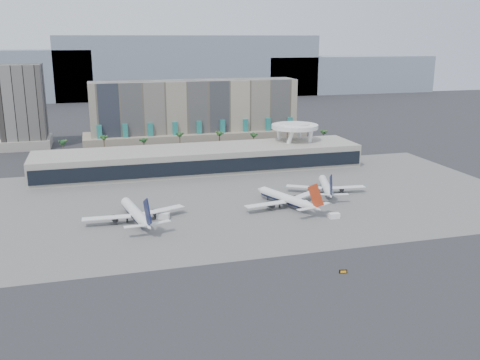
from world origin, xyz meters
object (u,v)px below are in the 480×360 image
object	(u,v)px
airliner_centre	(286,199)
airliner_left	(136,213)
airliner_right	(326,186)
service_vehicle_b	(334,216)
service_vehicle_a	(163,216)
taxiway_sign	(343,272)

from	to	relation	value
airliner_centre	airliner_left	bearing A→B (deg)	160.48
airliner_centre	airliner_right	distance (m)	28.03
airliner_centre	service_vehicle_b	size ratio (longest dim) A/B	9.48
airliner_right	service_vehicle_a	xyz separation A→B (m)	(-75.50, -15.66, -2.04)
airliner_centre	service_vehicle_b	bearing A→B (deg)	-76.77
service_vehicle_a	airliner_right	bearing A→B (deg)	34.48
airliner_centre	airliner_right	bearing A→B (deg)	8.97
service_vehicle_a	service_vehicle_b	xyz separation A→B (m)	(64.26, -17.21, -0.15)
service_vehicle_a	service_vehicle_b	bearing A→B (deg)	7.77
airliner_left	taxiway_sign	xyz separation A→B (m)	(55.68, -63.18, -3.04)
airliner_right	service_vehicle_b	xyz separation A→B (m)	(-11.25, -32.87, -2.19)
service_vehicle_a	service_vehicle_b	distance (m)	66.52
airliner_left	airliner_right	world-z (taller)	airliner_left
service_vehicle_a	taxiway_sign	size ratio (longest dim) A/B	2.01
airliner_right	service_vehicle_a	size ratio (longest dim) A/B	7.43
airliner_left	airliner_centre	xyz separation A→B (m)	(61.80, 2.08, -0.08)
airliner_left	taxiway_sign	world-z (taller)	airliner_left
airliner_left	airliner_right	size ratio (longest dim) A/B	1.14
airliner_right	taxiway_sign	distance (m)	85.07
service_vehicle_a	taxiway_sign	world-z (taller)	service_vehicle_a
airliner_centre	service_vehicle_b	world-z (taller)	airliner_centre
airliner_centre	service_vehicle_b	distance (m)	22.84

